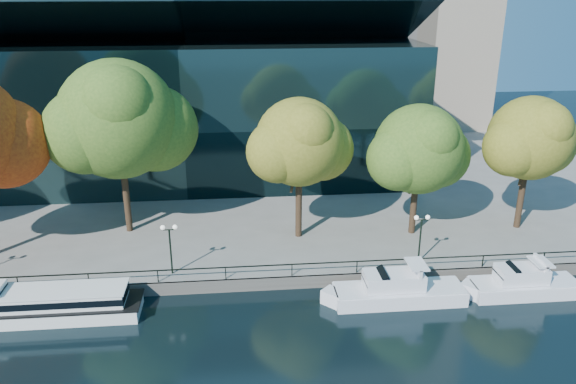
{
  "coord_description": "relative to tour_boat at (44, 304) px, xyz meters",
  "views": [
    {
      "loc": [
        1.08,
        -34.21,
        21.93
      ],
      "look_at": [
        5.16,
        8.0,
        6.01
      ],
      "focal_mm": 35.0,
      "sensor_mm": 36.0,
      "label": 1
    }
  ],
  "objects": [
    {
      "name": "tree_3",
      "position": [
        18.95,
        9.48,
        8.25
      ],
      "size": [
        9.25,
        7.59,
        12.22
      ],
      "color": "black",
      "rests_on": "promenade"
    },
    {
      "name": "promenade",
      "position": [
        12.49,
        35.59,
        -0.61
      ],
      "size": [
        90.0,
        67.08,
        1.0
      ],
      "color": "slate",
      "rests_on": "ground"
    },
    {
      "name": "tree_2",
      "position": [
        4.05,
        12.03,
        9.86
      ],
      "size": [
        12.53,
        10.28,
        15.19
      ],
      "color": "black",
      "rests_on": "promenade"
    },
    {
      "name": "cruiser_near",
      "position": [
        24.64,
        -0.29,
        -0.16
      ],
      "size": [
        10.52,
        2.71,
        3.05
      ],
      "color": "white",
      "rests_on": "ground"
    },
    {
      "name": "cruiser_far",
      "position": [
        34.26,
        -0.24,
        -0.18
      ],
      "size": [
        8.97,
        2.49,
        2.93
      ],
      "color": "white",
      "rests_on": "ground"
    },
    {
      "name": "tour_boat",
      "position": [
        0.0,
        0.0,
        0.0
      ],
      "size": [
        13.71,
        3.06,
        2.6
      ],
      "color": "white",
      "rests_on": "ground"
    },
    {
      "name": "tree_5",
      "position": [
        38.97,
        9.48,
        8.06
      ],
      "size": [
        9.07,
        7.44,
        11.96
      ],
      "color": "black",
      "rests_on": "promenade"
    },
    {
      "name": "convention_building",
      "position": [
        8.49,
        31.0,
        7.4
      ],
      "size": [
        50.0,
        24.57,
        21.43
      ],
      "color": "black",
      "rests_on": "ground"
    },
    {
      "name": "tree_4",
      "position": [
        29.07,
        9.22,
        7.43
      ],
      "size": [
        9.54,
        7.82,
        11.52
      ],
      "color": "black",
      "rests_on": "promenade"
    },
    {
      "name": "lamp_1",
      "position": [
        8.41,
        3.71,
        2.87
      ],
      "size": [
        1.26,
        0.36,
        4.03
      ],
      "color": "black",
      "rests_on": "promenade"
    },
    {
      "name": "ground",
      "position": [
        12.49,
        -0.79,
        -1.11
      ],
      "size": [
        160.0,
        160.0,
        0.0
      ],
      "primitive_type": "plane",
      "color": "black",
      "rests_on": "ground"
    },
    {
      "name": "lamp_2",
      "position": [
        27.74,
        3.71,
        2.87
      ],
      "size": [
        1.26,
        0.36,
        4.03
      ],
      "color": "black",
      "rests_on": "promenade"
    },
    {
      "name": "railing",
      "position": [
        12.49,
        2.46,
        0.83
      ],
      "size": [
        88.2,
        0.08,
        0.99
      ],
      "color": "black",
      "rests_on": "promenade"
    }
  ]
}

